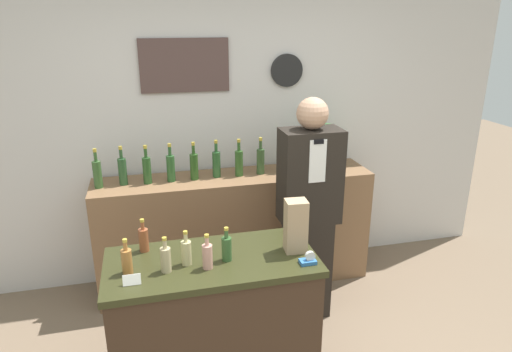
{
  "coord_description": "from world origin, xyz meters",
  "views": [
    {
      "loc": [
        -0.64,
        -1.79,
        2.22
      ],
      "look_at": [
        0.08,
        1.09,
        1.19
      ],
      "focal_mm": 32.0,
      "sensor_mm": 36.0,
      "label": 1
    }
  ],
  "objects_px": {
    "potted_plant": "(327,143)",
    "shopkeeper": "(308,213)",
    "paper_bag": "(296,226)",
    "tape_dispenser": "(309,260)"
  },
  "relations": [
    {
      "from": "shopkeeper",
      "to": "potted_plant",
      "type": "height_order",
      "value": "shopkeeper"
    },
    {
      "from": "paper_bag",
      "to": "potted_plant",
      "type": "bearing_deg",
      "value": 60.81
    },
    {
      "from": "shopkeeper",
      "to": "paper_bag",
      "type": "xyz_separation_m",
      "value": [
        -0.34,
        -0.68,
        0.24
      ]
    },
    {
      "from": "shopkeeper",
      "to": "tape_dispenser",
      "type": "relative_size",
      "value": 19.02
    },
    {
      "from": "potted_plant",
      "to": "paper_bag",
      "type": "relative_size",
      "value": 1.26
    },
    {
      "from": "potted_plant",
      "to": "shopkeeper",
      "type": "bearing_deg",
      "value": -122.16
    },
    {
      "from": "paper_bag",
      "to": "tape_dispenser",
      "type": "bearing_deg",
      "value": -81.38
    },
    {
      "from": "paper_bag",
      "to": "shopkeeper",
      "type": "bearing_deg",
      "value": 63.57
    },
    {
      "from": "shopkeeper",
      "to": "paper_bag",
      "type": "distance_m",
      "value": 0.8
    },
    {
      "from": "tape_dispenser",
      "to": "paper_bag",
      "type": "bearing_deg",
      "value": 98.62
    }
  ]
}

